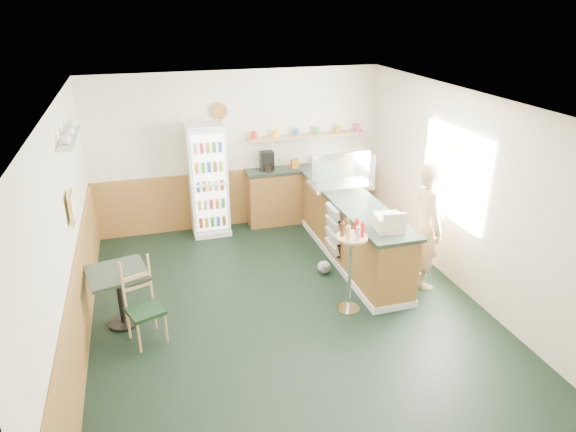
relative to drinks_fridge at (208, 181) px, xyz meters
name	(u,v)px	position (x,y,z in m)	size (l,w,h in m)	color
ground	(288,311)	(0.58, -2.74, -0.95)	(6.00, 6.00, 0.00)	black
room_envelope	(255,185)	(0.36, -2.01, 0.58)	(5.04, 6.02, 2.72)	beige
service_counter	(353,233)	(1.93, -1.67, -0.49)	(0.68, 3.01, 1.01)	olive
back_counter	(307,191)	(1.77, 0.06, -0.40)	(2.24, 0.42, 1.69)	olive
drinks_fridge	(208,181)	(0.00, 0.00, 0.00)	(0.62, 0.53, 1.89)	white
display_case	(341,171)	(1.93, -1.10, 0.34)	(0.97, 0.51, 0.55)	silver
cash_register	(389,222)	(1.93, -2.76, 0.16)	(0.34, 0.36, 0.20)	beige
shopkeeper	(428,225)	(2.63, -2.59, -0.04)	(0.60, 0.43, 1.80)	tan
condiment_stand	(351,255)	(1.36, -2.93, -0.15)	(0.40, 0.40, 1.24)	silver
newspaper_rack	(333,230)	(1.58, -1.74, -0.35)	(0.09, 0.46, 0.73)	black
cafe_table	(119,287)	(-1.47, -2.43, -0.42)	(0.81, 0.81, 0.75)	black
cafe_chair	(144,298)	(-1.18, -2.78, -0.41)	(0.49, 0.50, 1.03)	black
dog_doorstop	(324,267)	(1.38, -1.94, -0.84)	(0.19, 0.25, 0.23)	gray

